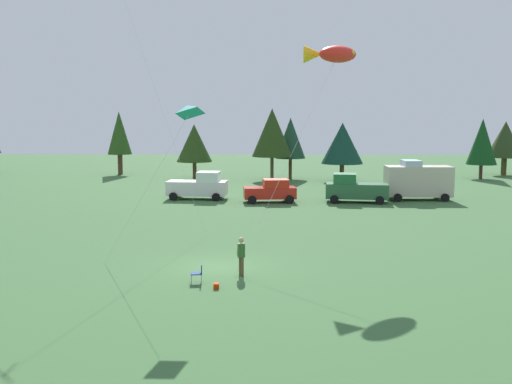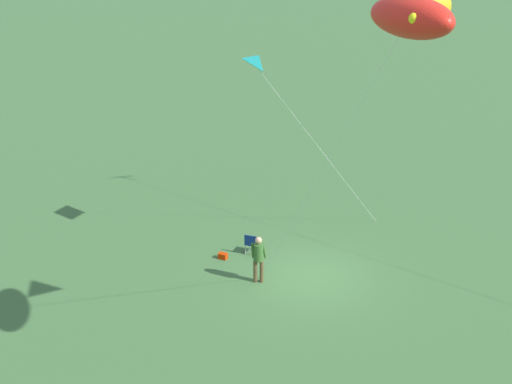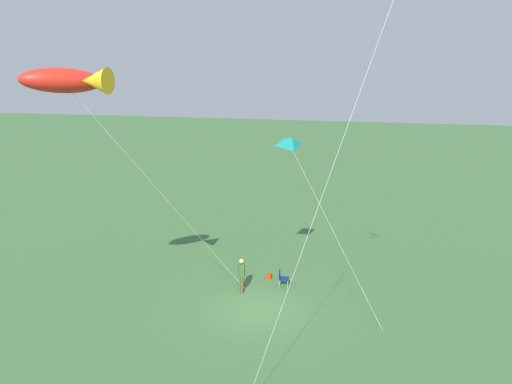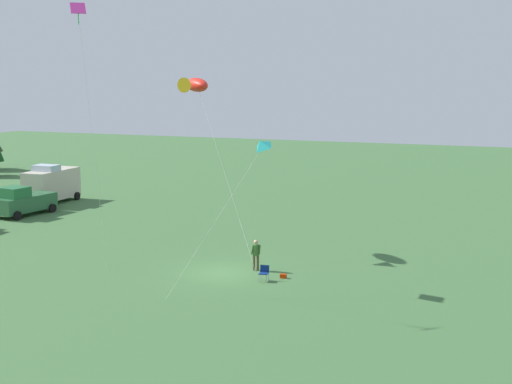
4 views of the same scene
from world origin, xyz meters
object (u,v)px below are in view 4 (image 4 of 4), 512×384
van_camper_beige (51,184)px  kite_delta_teal (260,145)px  kite_large_fish (195,85)px  truck_green_flatbed (23,201)px  kite_diamond_rainbow (80,27)px  folding_chair (264,272)px  backpack_on_grass (283,276)px  person_kite_flyer (256,252)px

van_camper_beige → kite_delta_teal: size_ratio=0.71×
kite_large_fish → van_camper_beige: bearing=62.9°
truck_green_flatbed → kite_large_fish: (-3.88, -16.87, 9.11)m
kite_diamond_rainbow → kite_large_fish: bearing=-4.1°
folding_chair → kite_delta_teal: (-0.41, 0.10, 6.78)m
van_camper_beige → folding_chair: bearing=57.6°
folding_chair → backpack_on_grass: bearing=129.3°
folding_chair → backpack_on_grass: folding_chair is taller
person_kite_flyer → folding_chair: (-1.77, -1.15, -0.53)m
kite_diamond_rainbow → person_kite_flyer: bearing=-46.0°
person_kite_flyer → kite_delta_teal: (-2.18, -1.05, 6.25)m
folding_chair → truck_green_flatbed: (10.15, 23.87, 0.61)m
person_kite_flyer → van_camper_beige: bearing=-143.5°
backpack_on_grass → kite_large_fish: 13.88m
truck_green_flatbed → kite_large_fish: bearing=85.2°
kite_large_fish → kite_diamond_rainbow: 11.31m
kite_diamond_rainbow → backpack_on_grass: bearing=-57.5°
person_kite_flyer → kite_diamond_rainbow: kite_diamond_rainbow is taller
van_camper_beige → kite_diamond_rainbow: bearing=40.1°
person_kite_flyer → van_camper_beige: (13.85, 24.15, 0.62)m
backpack_on_grass → person_kite_flyer: bearing=64.0°
kite_delta_teal → truck_green_flatbed: bearing=66.0°
folding_chair → kite_delta_teal: bearing=-20.3°
backpack_on_grass → van_camper_beige: bearing=60.4°
backpack_on_grass → van_camper_beige: 30.05m
person_kite_flyer → kite_diamond_rainbow: 15.20m
van_camper_beige → kite_diamond_rainbow: size_ratio=0.38×
van_camper_beige → kite_large_fish: bearing=62.2°
backpack_on_grass → truck_green_flatbed: bearing=69.3°
truck_green_flatbed → kite_diamond_rainbow: (-14.79, -16.09, 12.01)m
truck_green_flatbed → kite_delta_teal: 26.73m
folding_chair → truck_green_flatbed: bearing=-119.5°
folding_chair → kite_diamond_rainbow: size_ratio=0.06×
backpack_on_grass → kite_delta_teal: size_ratio=0.04×
folding_chair → van_camper_beige: (15.62, 25.30, 1.16)m
backpack_on_grass → folding_chair: bearing=135.8°
folding_chair → kite_large_fish: 13.53m
person_kite_flyer → kite_diamond_rainbow: size_ratio=0.12×
kite_delta_teal → kite_large_fish: bearing=45.9°
person_kite_flyer → kite_large_fish: kite_large_fish is taller
kite_diamond_rainbow → kite_delta_teal: kite_diamond_rainbow is taller
truck_green_flatbed → kite_delta_teal: kite_delta_teal is taller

